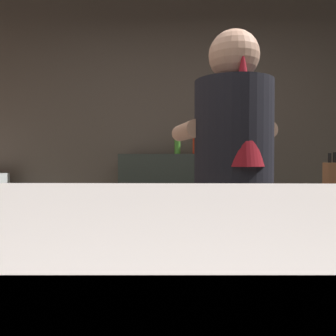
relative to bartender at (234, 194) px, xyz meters
name	(u,v)px	position (x,y,z in m)	size (l,w,h in m)	color
wall_back	(184,137)	(-0.17, 1.93, 0.37)	(5.20, 0.10, 2.70)	brown
prep_counter	(252,278)	(0.18, 0.46, -0.52)	(2.10, 0.60, 0.91)	#4A3434
back_shelf	(169,219)	(-0.31, 1.65, -0.39)	(0.88, 0.36, 1.18)	#353D36
bartender	(234,194)	(0.00, 0.00, 0.00)	(0.48, 0.54, 1.69)	#312737
knife_block	(334,180)	(0.63, 0.43, 0.04)	(0.10, 0.08, 0.29)	brown
mixing_bowl	(176,195)	(-0.25, 0.38, -0.04)	(0.18, 0.18, 0.05)	beige
chefs_knife	(272,198)	(0.28, 0.41, -0.06)	(0.24, 0.03, 0.01)	silver
bottle_hot_sauce	(177,144)	(-0.24, 1.69, 0.29)	(0.06, 0.06, 0.23)	#468A2C
bottle_soy	(196,145)	(-0.07, 1.69, 0.28)	(0.07, 0.07, 0.21)	red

